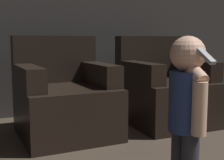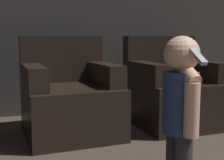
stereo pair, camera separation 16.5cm
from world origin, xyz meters
name	(u,v)px [view 1 (the left image)]	position (x,y,z in m)	size (l,w,h in m)	color
wall_back	(58,3)	(0.00, 4.50, 1.30)	(8.40, 0.05, 2.60)	#33302D
armchair_middle	(64,100)	(-0.17, 3.64, 0.33)	(0.86, 0.91, 0.92)	black
armchair_right	(165,92)	(0.92, 3.64, 0.33)	(0.83, 0.88, 0.92)	black
person_toddler	(187,102)	(0.19, 2.27, 0.53)	(0.20, 0.35, 0.90)	#28282D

